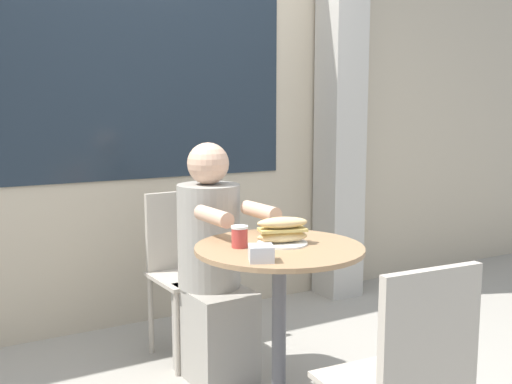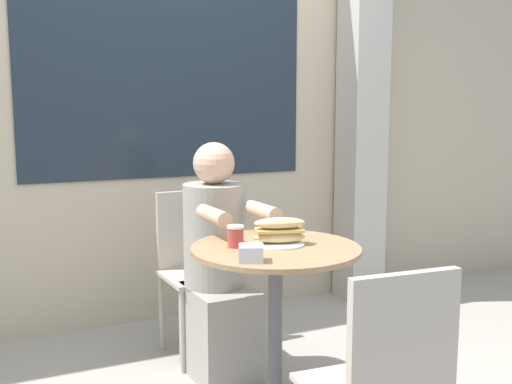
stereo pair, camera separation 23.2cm
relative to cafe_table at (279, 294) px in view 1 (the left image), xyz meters
name	(u,v)px [view 1 (the left image)]	position (x,y,z in m)	size (l,w,h in m)	color
storefront_wall	(153,93)	(0.00, 1.45, 0.85)	(8.00, 0.09, 2.80)	#B7A88E
lattice_pillar	(340,125)	(1.28, 1.26, 0.65)	(0.26, 0.26, 2.40)	#B2ADA3
cafe_table	(279,294)	(0.00, 0.00, 0.00)	(0.70, 0.70, 0.76)	#997551
diner_chair	(184,258)	(-0.06, 0.86, -0.03)	(0.40, 0.40, 0.87)	#ADA393
seated_diner	(212,275)	(-0.06, 0.52, -0.04)	(0.33, 0.56, 1.16)	gray
empty_chair_across	(409,374)	(-0.02, -0.77, -0.03)	(0.41, 0.41, 0.87)	#ADA393
sandwich_on_plate	(282,232)	(0.03, 0.02, 0.26)	(0.23, 0.21, 0.11)	white
drink_cup	(240,237)	(-0.15, 0.06, 0.25)	(0.07, 0.07, 0.09)	#B73D38
napkin_box	(261,253)	(-0.19, -0.17, 0.23)	(0.12, 0.12, 0.06)	silver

